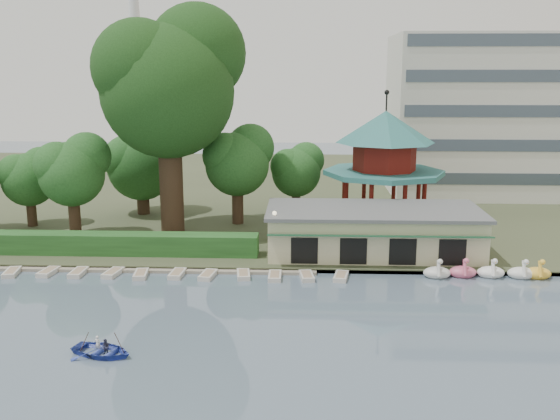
# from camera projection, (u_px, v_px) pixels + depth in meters

# --- Properties ---
(ground_plane) EXTENTS (220.00, 220.00, 0.00)m
(ground_plane) POSITION_uv_depth(u_px,v_px,m) (229.00, 371.00, 33.98)
(ground_plane) COLOR slate
(ground_plane) RESTS_ON ground
(shore) EXTENTS (220.00, 70.00, 0.40)m
(shore) POSITION_uv_depth(u_px,v_px,m) (276.00, 190.00, 84.62)
(shore) COLOR #424930
(shore) RESTS_ON ground
(embankment) EXTENTS (220.00, 0.60, 0.30)m
(embankment) POSITION_uv_depth(u_px,v_px,m) (255.00, 270.00, 50.81)
(embankment) COLOR gray
(embankment) RESTS_ON ground
(dock) EXTENTS (34.00, 1.60, 0.24)m
(dock) POSITION_uv_depth(u_px,v_px,m) (110.00, 268.00, 51.21)
(dock) COLOR gray
(dock) RESTS_ON ground
(boathouse) EXTENTS (18.60, 9.39, 3.90)m
(boathouse) POSITION_uv_depth(u_px,v_px,m) (373.00, 230.00, 54.46)
(boathouse) COLOR beige
(boathouse) RESTS_ON shore
(pavilion) EXTENTS (12.40, 12.40, 13.50)m
(pavilion) POSITION_uv_depth(u_px,v_px,m) (384.00, 157.00, 63.03)
(pavilion) COLOR beige
(pavilion) RESTS_ON shore
(office_building) EXTENTS (38.00, 18.00, 20.00)m
(office_building) POSITION_uv_depth(u_px,v_px,m) (534.00, 122.00, 78.26)
(office_building) COLOR silver
(office_building) RESTS_ON shore
(broadcast_tower) EXTENTS (8.00, 8.00, 96.00)m
(broadcast_tower) POSITION_uv_depth(u_px,v_px,m) (133.00, 1.00, 164.73)
(broadcast_tower) COLOR silver
(broadcast_tower) RESTS_ON ground
(hedge) EXTENTS (30.00, 2.00, 1.80)m
(hedge) POSITION_uv_depth(u_px,v_px,m) (87.00, 243.00, 54.29)
(hedge) COLOR #275A24
(hedge) RESTS_ON shore
(lamp_post) EXTENTS (0.36, 0.36, 4.28)m
(lamp_post) POSITION_uv_depth(u_px,v_px,m) (274.00, 227.00, 51.70)
(lamp_post) COLOR black
(lamp_post) RESTS_ON shore
(big_tree) EXTENTS (13.88, 12.93, 21.96)m
(big_tree) POSITION_uv_depth(u_px,v_px,m) (170.00, 79.00, 58.50)
(big_tree) COLOR #3A281C
(big_tree) RESTS_ON shore
(small_trees) EXTENTS (39.36, 17.00, 10.30)m
(small_trees) POSITION_uv_depth(u_px,v_px,m) (127.00, 167.00, 64.08)
(small_trees) COLOR #3A281C
(small_trees) RESTS_ON shore
(swan_boats) EXTENTS (21.18, 2.09, 1.92)m
(swan_boats) POSITION_uv_depth(u_px,v_px,m) (556.00, 273.00, 49.08)
(swan_boats) COLOR silver
(swan_boats) RESTS_ON ground
(moored_rowboats) EXTENTS (35.09, 2.70, 0.36)m
(moored_rowboats) POSITION_uv_depth(u_px,v_px,m) (127.00, 273.00, 49.76)
(moored_rowboats) COLOR beige
(moored_rowboats) RESTS_ON ground
(rowboat_with_passengers) EXTENTS (5.94, 4.98, 2.01)m
(rowboat_with_passengers) POSITION_uv_depth(u_px,v_px,m) (102.00, 347.00, 35.79)
(rowboat_with_passengers) COLOR #3248AF
(rowboat_with_passengers) RESTS_ON ground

